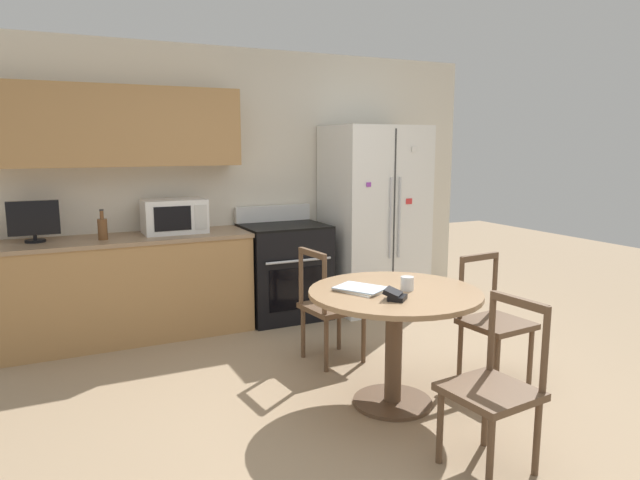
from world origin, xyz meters
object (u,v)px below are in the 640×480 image
at_px(oven_range, 284,270).
at_px(candle_glass, 407,284).
at_px(microwave, 174,216).
at_px(dining_chair_right, 493,322).
at_px(countertop_tv, 34,220).
at_px(counter_bottle, 103,228).
at_px(wallet, 395,295).
at_px(dining_chair_near, 494,389).
at_px(refrigerator, 374,218).
at_px(dining_chair_far, 330,307).

relative_size(oven_range, candle_glass, 12.37).
distance_m(microwave, dining_chair_right, 2.87).
bearing_deg(countertop_tv, candle_glass, -45.87).
bearing_deg(oven_range, dining_chair_right, -70.09).
bearing_deg(counter_bottle, wallet, -57.60).
bearing_deg(dining_chair_near, countertop_tv, 29.22).
distance_m(dining_chair_right, wallet, 1.06).
height_order(refrigerator, dining_chair_near, refrigerator).
height_order(microwave, candle_glass, microwave).
bearing_deg(oven_range, candle_glass, -90.73).
bearing_deg(dining_chair_right, microwave, -55.39).
xyz_separation_m(oven_range, wallet, (-0.22, -2.28, 0.33)).
bearing_deg(countertop_tv, wallet, -50.64).
bearing_deg(candle_glass, dining_chair_far, 96.75).
distance_m(refrigerator, countertop_tv, 3.14).
xyz_separation_m(refrigerator, dining_chair_far, (-1.11, -1.18, -0.50)).
height_order(refrigerator, countertop_tv, refrigerator).
distance_m(refrigerator, counter_bottle, 2.63).
relative_size(countertop_tv, dining_chair_right, 0.43).
bearing_deg(countertop_tv, counter_bottle, -12.45).
xyz_separation_m(microwave, countertop_tv, (-1.13, -0.01, 0.03)).
bearing_deg(microwave, dining_chair_right, -50.54).
height_order(microwave, counter_bottle, microwave).
distance_m(dining_chair_far, dining_chair_right, 1.22).
xyz_separation_m(oven_range, microwave, (-1.03, 0.08, 0.58)).
relative_size(microwave, counter_bottle, 2.14).
xyz_separation_m(oven_range, counter_bottle, (-1.65, -0.03, 0.53)).
xyz_separation_m(refrigerator, dining_chair_right, (-0.22, -2.02, -0.50)).
height_order(refrigerator, candle_glass, refrigerator).
bearing_deg(countertop_tv, refrigerator, -2.55).
height_order(dining_chair_right, wallet, dining_chair_right).
bearing_deg(microwave, dining_chair_far, -55.85).
distance_m(countertop_tv, dining_chair_near, 3.75).
xyz_separation_m(microwave, candle_glass, (1.00, -2.20, -0.25)).
distance_m(countertop_tv, wallet, 3.06).
xyz_separation_m(refrigerator, candle_glass, (-1.00, -2.06, -0.13)).
bearing_deg(oven_range, dining_chair_near, -91.01).
height_order(oven_range, dining_chair_near, oven_range).
bearing_deg(dining_chair_right, oven_range, -74.95).
relative_size(dining_chair_near, wallet, 5.17).
bearing_deg(wallet, candle_glass, 38.99).
distance_m(dining_chair_far, dining_chair_near, 1.72).
bearing_deg(refrigerator, microwave, 175.86).
bearing_deg(wallet, refrigerator, 61.59).
xyz_separation_m(microwave, dining_chair_near, (0.98, -3.04, -0.62)).
bearing_deg(dining_chair_far, counter_bottle, -134.27).
distance_m(refrigerator, dining_chair_far, 1.69).
height_order(countertop_tv, dining_chair_far, countertop_tv).
bearing_deg(candle_glass, counter_bottle, 127.88).
bearing_deg(wallet, countertop_tv, 129.36).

